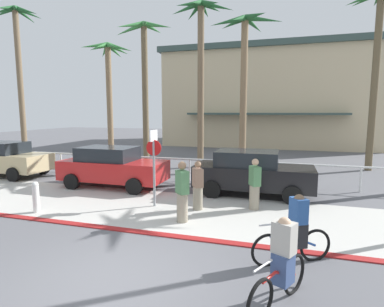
# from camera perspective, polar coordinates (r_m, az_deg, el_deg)

# --- Properties ---
(ground_plane) EXTENTS (80.00, 80.00, 0.00)m
(ground_plane) POSITION_cam_1_polar(r_m,az_deg,el_deg) (15.48, 5.38, -4.11)
(ground_plane) COLOR #5B5B60
(sidewalk_strip) EXTENTS (44.00, 4.00, 0.02)m
(sidewalk_strip) POSITION_cam_1_polar(r_m,az_deg,el_deg) (10.04, -1.36, -10.53)
(sidewalk_strip) COLOR beige
(sidewalk_strip) RESTS_ON ground
(curb_paint) EXTENTS (44.00, 0.24, 0.03)m
(curb_paint) POSITION_cam_1_polar(r_m,az_deg,el_deg) (8.28, -5.83, -14.58)
(curb_paint) COLOR maroon
(curb_paint) RESTS_ON ground
(building_backdrop) EXTENTS (19.13, 12.37, 8.99)m
(building_backdrop) POSITION_cam_1_polar(r_m,az_deg,el_deg) (32.41, 13.90, 9.83)
(building_backdrop) COLOR beige
(building_backdrop) RESTS_ON ground
(rail_fence) EXTENTS (25.98, 0.08, 1.04)m
(rail_fence) POSITION_cam_1_polar(r_m,az_deg,el_deg) (13.88, 4.19, -1.92)
(rail_fence) COLOR white
(rail_fence) RESTS_ON ground
(stop_sign_bike_lane) EXTENTS (0.52, 0.56, 2.56)m
(stop_sign_bike_lane) POSITION_cam_1_polar(r_m,az_deg,el_deg) (10.23, -7.03, -0.64)
(stop_sign_bike_lane) COLOR gray
(stop_sign_bike_lane) RESTS_ON ground
(bollard_1) EXTENTS (0.20, 0.20, 1.00)m
(bollard_1) POSITION_cam_1_polar(r_m,az_deg,el_deg) (10.90, -26.79, -7.13)
(bollard_1) COLOR white
(bollard_1) RESTS_ON ground
(palm_tree_0) EXTENTS (3.50, 3.17, 9.95)m
(palm_tree_0) POSITION_cam_1_polar(r_m,az_deg,el_deg) (24.23, -29.34, 16.48)
(palm_tree_0) COLOR #756047
(palm_tree_0) RESTS_ON ground
(palm_tree_1) EXTENTS (3.03, 3.05, 7.44)m
(palm_tree_1) POSITION_cam_1_polar(r_m,az_deg,el_deg) (20.71, -15.05, 14.25)
(palm_tree_1) COLOR #846B4C
(palm_tree_1) RESTS_ON ground
(palm_tree_2) EXTENTS (3.56, 3.33, 8.35)m
(palm_tree_2) POSITION_cam_1_polar(r_m,az_deg,el_deg) (19.09, -8.86, 16.19)
(palm_tree_2) COLOR brown
(palm_tree_2) RESTS_ON ground
(palm_tree_3) EXTENTS (3.53, 3.41, 9.13)m
(palm_tree_3) POSITION_cam_1_polar(r_m,az_deg,el_deg) (17.93, 1.64, 19.35)
(palm_tree_3) COLOR #756047
(palm_tree_3) RESTS_ON ground
(palm_tree_4) EXTENTS (3.65, 3.21, 8.10)m
(palm_tree_4) POSITION_cam_1_polar(r_m,az_deg,el_deg) (17.04, 9.61, 17.19)
(palm_tree_4) COLOR #846B4C
(palm_tree_4) RESTS_ON ground
(palm_tree_5) EXTENTS (3.06, 3.21, 9.34)m
(palm_tree_5) POSITION_cam_1_polar(r_m,az_deg,el_deg) (19.52, 30.95, 17.64)
(palm_tree_5) COLOR brown
(palm_tree_5) RESTS_ON ground
(car_tan_0) EXTENTS (4.40, 2.02, 1.69)m
(car_tan_0) POSITION_cam_1_polar(r_m,az_deg,el_deg) (17.82, -31.26, -0.80)
(car_tan_0) COLOR tan
(car_tan_0) RESTS_ON ground
(car_red_1) EXTENTS (4.40, 2.02, 1.69)m
(car_red_1) POSITION_cam_1_polar(r_m,az_deg,el_deg) (13.44, -14.43, -2.33)
(car_red_1) COLOR red
(car_red_1) RESTS_ON ground
(car_black_2) EXTENTS (4.40, 2.02, 1.69)m
(car_black_2) POSITION_cam_1_polar(r_m,az_deg,el_deg) (11.98, 10.96, -3.43)
(car_black_2) COLOR black
(car_black_2) RESTS_ON ground
(cyclist_blue_0) EXTENTS (1.61, 0.95, 1.50)m
(cyclist_blue_0) POSITION_cam_1_polar(r_m,az_deg,el_deg) (6.96, 18.53, -13.36)
(cyclist_blue_0) COLOR black
(cyclist_blue_0) RESTS_ON ground
(cyclist_red_1) EXTENTS (0.89, 1.64, 1.50)m
(cyclist_red_1) POSITION_cam_1_polar(r_m,az_deg,el_deg) (5.52, 16.17, -18.97)
(cyclist_red_1) COLOR black
(cyclist_red_1) RESTS_ON ground
(pedestrian_0) EXTENTS (0.44, 0.48, 1.60)m
(pedestrian_0) POSITION_cam_1_polar(r_m,az_deg,el_deg) (9.98, 1.07, -6.32)
(pedestrian_0) COLOR gray
(pedestrian_0) RESTS_ON ground
(pedestrian_1) EXTENTS (0.47, 0.47, 1.77)m
(pedestrian_1) POSITION_cam_1_polar(r_m,az_deg,el_deg) (8.87, -1.81, -7.51)
(pedestrian_1) COLOR gray
(pedestrian_1) RESTS_ON ground
(pedestrian_2) EXTENTS (0.44, 0.48, 1.67)m
(pedestrian_2) POSITION_cam_1_polar(r_m,az_deg,el_deg) (10.19, 11.45, -5.96)
(pedestrian_2) COLOR gray
(pedestrian_2) RESTS_ON ground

